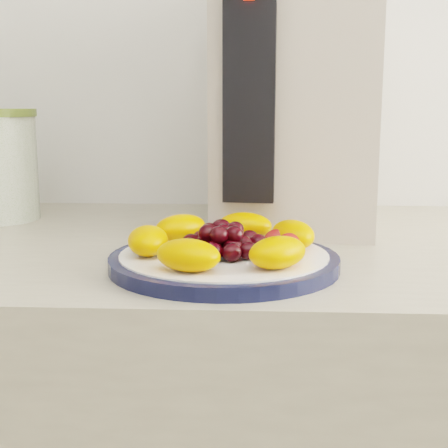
{
  "coord_description": "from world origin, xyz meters",
  "views": [
    {
      "loc": [
        0.07,
        0.38,
        1.08
      ],
      "look_at": [
        0.03,
        1.04,
        0.95
      ],
      "focal_mm": 50.0,
      "sensor_mm": 36.0,
      "label": 1
    }
  ],
  "objects": [
    {
      "name": "appliance_body",
      "position": [
        0.12,
        1.33,
        1.09
      ],
      "size": [
        0.24,
        0.32,
        0.38
      ],
      "primitive_type": "cube",
      "rotation": [
        0.0,
        0.0,
        -0.09
      ],
      "color": "#BCAE9F",
      "rests_on": "counter"
    },
    {
      "name": "appliance_panel",
      "position": [
        0.06,
        1.18,
        1.1
      ],
      "size": [
        0.07,
        0.03,
        0.28
      ],
      "primitive_type": "cube",
      "rotation": [
        0.0,
        0.0,
        -0.09
      ],
      "color": "black",
      "rests_on": "appliance_body"
    },
    {
      "name": "plate_rim",
      "position": [
        0.03,
        1.04,
        0.91
      ],
      "size": [
        0.25,
        0.25,
        0.01
      ],
      "primitive_type": "cylinder",
      "color": "#101533",
      "rests_on": "counter"
    },
    {
      "name": "plate_face",
      "position": [
        0.03,
        1.04,
        0.91
      ],
      "size": [
        0.23,
        0.23,
        0.02
      ],
      "primitive_type": "cylinder",
      "color": "white",
      "rests_on": "counter"
    },
    {
      "name": "fruit_plate",
      "position": [
        0.03,
        1.05,
        0.93
      ],
      "size": [
        0.22,
        0.22,
        0.04
      ],
      "color": "#FF8200",
      "rests_on": "plate_face"
    }
  ]
}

